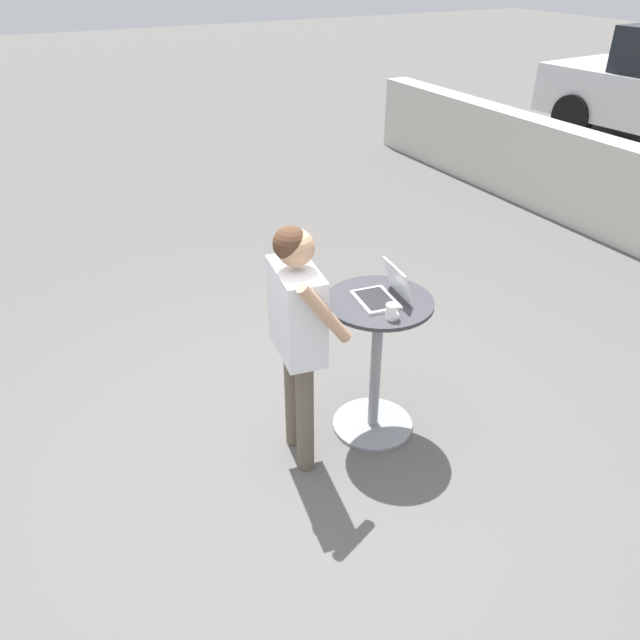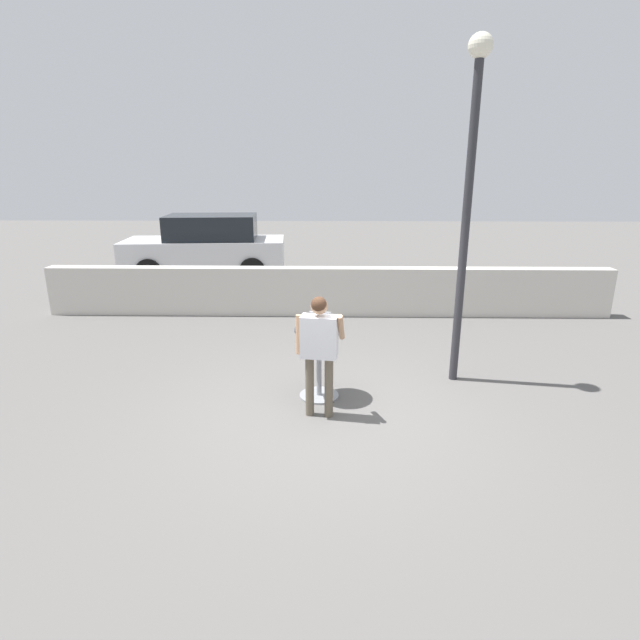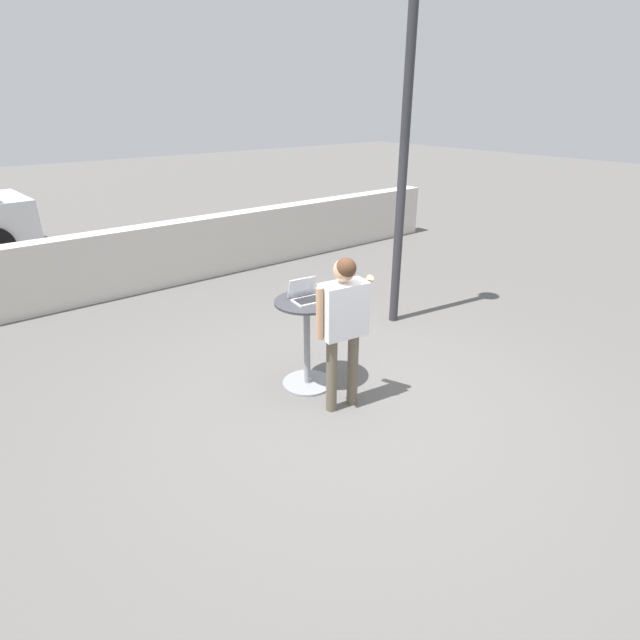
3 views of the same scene
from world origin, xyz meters
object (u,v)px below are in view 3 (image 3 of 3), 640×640
Objects in this scene: cafe_table at (307,337)px; standing_person at (343,316)px; coffee_mug at (326,293)px; street_lamp at (408,90)px; laptop at (306,296)px.

cafe_table is 0.62× the size of standing_person.
coffee_mug reaches higher than cafe_table.
laptop is at bearing -162.73° from street_lamp.
standing_person is (-0.21, -0.52, -0.03)m from coffee_mug.
standing_person is at bearing -111.76° from coffee_mug.
standing_person is (0.01, -0.57, 0.44)m from cafe_table.
standing_person is at bearing -89.30° from laptop.
street_lamp is (2.03, 0.63, 1.97)m from laptop.
cafe_table is at bearing 91.37° from standing_person.
coffee_mug is (0.21, -0.08, -0.00)m from laptop.
street_lamp is at bearing 17.77° from cafe_table.
cafe_table is 0.47m from laptop.
cafe_table is at bearing -106.54° from laptop.
standing_person is 0.34× the size of street_lamp.
laptop is at bearing 90.70° from standing_person.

